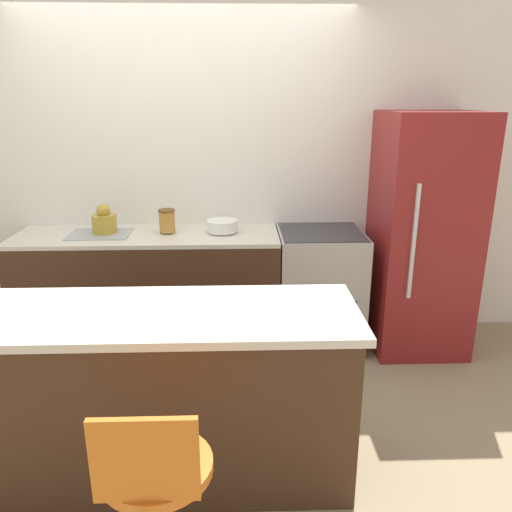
{
  "coord_description": "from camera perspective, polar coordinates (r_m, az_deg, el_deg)",
  "views": [
    {
      "loc": [
        0.4,
        -3.26,
        1.87
      ],
      "look_at": [
        0.5,
        -0.38,
        0.95
      ],
      "focal_mm": 35.0,
      "sensor_mm": 36.0,
      "label": 1
    }
  ],
  "objects": [
    {
      "name": "kettle",
      "position": [
        3.85,
        -16.96,
        3.82
      ],
      "size": [
        0.18,
        0.18,
        0.22
      ],
      "color": "#B29333",
      "rests_on": "back_counter"
    },
    {
      "name": "mixing_bowl",
      "position": [
        3.73,
        -3.87,
        3.45
      ],
      "size": [
        0.23,
        0.23,
        0.08
      ],
      "color": "white",
      "rests_on": "back_counter"
    },
    {
      "name": "stool_chair",
      "position": [
        2.04,
        -11.15,
        -26.31
      ],
      "size": [
        0.4,
        0.4,
        0.94
      ],
      "color": "#B7B7BC",
      "rests_on": "ground_plane"
    },
    {
      "name": "back_counter",
      "position": [
        3.91,
        -11.98,
        -3.93
      ],
      "size": [
        1.95,
        0.6,
        0.91
      ],
      "color": "#422819",
      "rests_on": "ground_plane"
    },
    {
      "name": "kitchen_island",
      "position": [
        2.63,
        -10.21,
        -15.22
      ],
      "size": [
        1.89,
        0.65,
        0.9
      ],
      "color": "#422819",
      "rests_on": "ground_plane"
    },
    {
      "name": "oven_range",
      "position": [
        3.9,
        7.23,
        -3.72
      ],
      "size": [
        0.64,
        0.62,
        0.91
      ],
      "color": "#B7B2A8",
      "rests_on": "ground_plane"
    },
    {
      "name": "ground_plane",
      "position": [
        3.78,
        -7.9,
        -12.12
      ],
      "size": [
        14.0,
        14.0,
        0.0
      ],
      "primitive_type": "plane",
      "color": "#998466"
    },
    {
      "name": "refrigerator",
      "position": [
        3.92,
        18.42,
        2.3
      ],
      "size": [
        0.68,
        0.71,
        1.78
      ],
      "color": "maroon",
      "rests_on": "ground_plane"
    },
    {
      "name": "wall_back",
      "position": [
        3.98,
        -7.76,
        9.31
      ],
      "size": [
        8.0,
        0.06,
        2.6
      ],
      "color": "white",
      "rests_on": "ground_plane"
    },
    {
      "name": "canister_jar",
      "position": [
        3.75,
        -10.13,
        4.0
      ],
      "size": [
        0.12,
        0.12,
        0.17
      ],
      "color": "#B77F33",
      "rests_on": "back_counter"
    }
  ]
}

